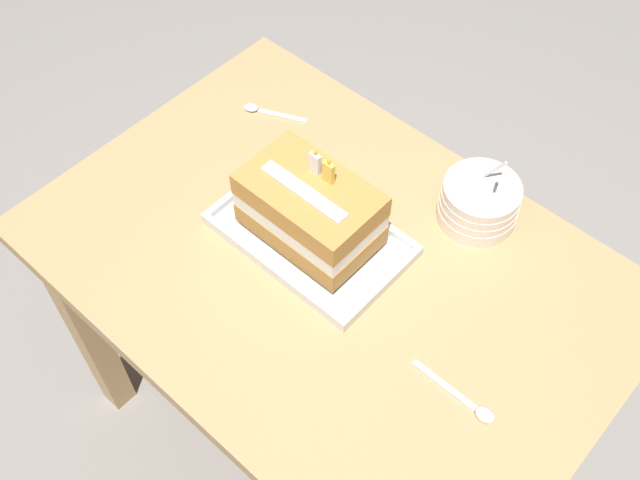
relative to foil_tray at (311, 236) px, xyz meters
name	(u,v)px	position (x,y,z in m)	size (l,w,h in m)	color
ground_plane	(327,426)	(0.06, -0.02, -0.76)	(8.00, 8.00, 0.00)	gray
dining_table	(329,297)	(0.06, -0.02, -0.13)	(1.05, 0.73, 0.75)	tan
foil_tray	(311,236)	(0.00, 0.00, 0.00)	(0.35, 0.22, 0.02)	silver
birthday_cake	(310,209)	(0.00, 0.00, 0.08)	(0.24, 0.15, 0.18)	#BD823E
bowl_stack	(479,202)	(0.19, 0.24, 0.03)	(0.15, 0.15, 0.15)	silver
serving_spoon_near_tray	(474,407)	(0.41, -0.07, 0.00)	(0.16, 0.03, 0.01)	silver
serving_spoon_by_bowls	(260,110)	(-0.30, 0.17, 0.00)	(0.13, 0.07, 0.01)	silver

